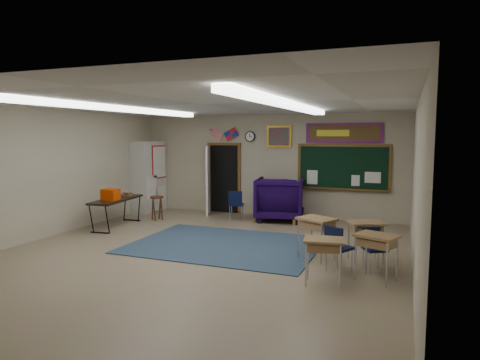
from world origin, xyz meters
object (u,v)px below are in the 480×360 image
at_px(wingback_armchair, 280,199).
at_px(student_desk_front_left, 317,236).
at_px(wooden_stool, 157,208).
at_px(student_desk_front_right, 366,239).
at_px(folding_table, 116,211).

bearing_deg(wingback_armchair, student_desk_front_left, 106.70).
distance_m(student_desk_front_left, wooden_stool, 5.41).
relative_size(wingback_armchair, student_desk_front_right, 1.71).
bearing_deg(wooden_stool, folding_table, -113.68).
height_order(student_desk_front_right, wooden_stool, student_desk_front_right).
relative_size(wingback_armchair, folding_table, 0.72).
relative_size(wingback_armchair, wooden_stool, 1.98).
height_order(folding_table, wooden_stool, folding_table).
bearing_deg(student_desk_front_left, wooden_stool, -176.08).
bearing_deg(folding_table, wooden_stool, 59.64).
xyz_separation_m(student_desk_front_left, student_desk_front_right, (0.90, 0.19, -0.02)).
bearing_deg(wingback_armchair, folding_table, 22.73).
xyz_separation_m(student_desk_front_right, folding_table, (-6.36, 0.84, -0.02)).
bearing_deg(wingback_armchair, wooden_stool, 11.09).
relative_size(folding_table, wooden_stool, 2.75).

